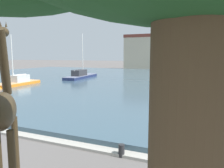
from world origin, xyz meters
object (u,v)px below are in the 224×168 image
(giraffe_statue, at_px, (3,113))
(sailboat_navy, at_px, (83,76))
(sailboat_grey, at_px, (220,73))
(sailboat_orange, at_px, (14,84))
(mooring_bollard, at_px, (121,151))

(giraffe_statue, height_order, sailboat_navy, sailboat_navy)
(sailboat_grey, bearing_deg, sailboat_orange, -129.57)
(mooring_bollard, bearing_deg, sailboat_orange, 147.19)
(sailboat_navy, distance_m, sailboat_orange, 11.62)
(mooring_bollard, bearing_deg, giraffe_statue, -114.25)
(giraffe_statue, bearing_deg, sailboat_grey, 80.71)
(giraffe_statue, distance_m, sailboat_grey, 44.34)
(sailboat_navy, relative_size, sailboat_grey, 1.19)
(giraffe_statue, height_order, sailboat_orange, sailboat_orange)
(sailboat_orange, relative_size, mooring_bollard, 14.19)
(sailboat_navy, xyz_separation_m, sailboat_orange, (-2.76, -11.29, -0.04))
(giraffe_statue, distance_m, sailboat_navy, 29.95)
(sailboat_navy, distance_m, mooring_bollard, 27.47)
(giraffe_statue, relative_size, sailboat_navy, 0.51)
(sailboat_orange, bearing_deg, sailboat_navy, 76.25)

